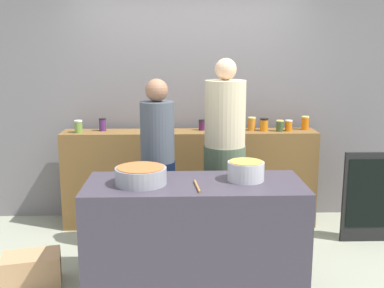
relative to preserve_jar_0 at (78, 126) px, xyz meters
The scene contains 22 objects.
ground 1.91m from the preserve_jar_0, 42.07° to the right, with size 12.00×12.00×0.00m, color gray.
storefront_wall 1.29m from the preserve_jar_0, 19.11° to the left, with size 4.80×0.12×3.00m, color slate.
display_shelf 1.30m from the preserve_jar_0, ahead, with size 2.70×0.36×1.03m, color brown.
prep_table 1.90m from the preserve_jar_0, 49.26° to the right, with size 1.70×0.70×0.88m, color #3C3541.
preserve_jar_0 is the anchor object (origin of this frame).
preserve_jar_1 0.26m from the preserve_jar_0, 23.47° to the left, with size 0.08×0.08×0.13m.
preserve_jar_2 0.92m from the preserve_jar_0, ahead, with size 0.08×0.08×0.13m.
preserve_jar_3 1.30m from the preserve_jar_0, ahead, with size 0.07×0.07×0.11m.
preserve_jar_4 1.51m from the preserve_jar_0, ahead, with size 0.08×0.08×0.14m.
preserve_jar_5 1.72m from the preserve_jar_0, ahead, with size 0.07×0.07×0.13m.
preserve_jar_6 1.83m from the preserve_jar_0, ahead, with size 0.09×0.09×0.14m.
preserve_jar_7 1.95m from the preserve_jar_0, ahead, with size 0.09×0.09×0.14m.
preserve_jar_8 2.11m from the preserve_jar_0, ahead, with size 0.08×0.08×0.12m.
preserve_jar_9 2.21m from the preserve_jar_0, ahead, with size 0.08×0.08×0.12m.
preserve_jar_10 2.41m from the preserve_jar_0, ahead, with size 0.08×0.08×0.15m.
cooking_pot_left 1.57m from the preserve_jar_0, 61.49° to the right, with size 0.40×0.40×0.14m.
cooking_pot_center 2.04m from the preserve_jar_0, 39.63° to the right, with size 0.29×0.29×0.15m.
wooden_spoon 1.90m from the preserve_jar_0, 51.51° to the right, with size 0.02×0.02×0.29m, color #9E703D.
cook_with_tongs 1.15m from the preserve_jar_0, 39.12° to the right, with size 0.32×0.32×1.64m.
cook_in_cap 1.60m from the preserve_jar_0, 20.22° to the right, with size 0.40×0.40×1.81m.
bread_crate 1.61m from the preserve_jar_0, 97.38° to the right, with size 0.46×0.29×0.26m, color tan.
chalkboard_sign 3.00m from the preserve_jar_0, ahead, with size 0.48×0.05×0.91m.
Camera 1 is at (-0.13, -3.81, 1.91)m, focal length 43.96 mm.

